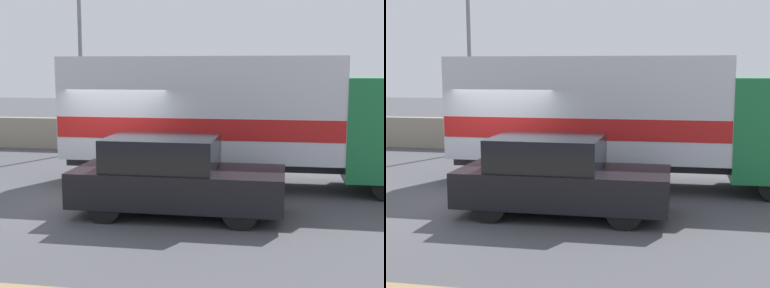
% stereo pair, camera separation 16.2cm
% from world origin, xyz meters
% --- Properties ---
extents(ground_plane, '(80.00, 80.00, 0.00)m').
position_xyz_m(ground_plane, '(0.00, 0.00, 0.00)').
color(ground_plane, '#47474C').
extents(stone_wall_backdrop, '(60.00, 0.35, 1.15)m').
position_xyz_m(stone_wall_backdrop, '(0.00, 7.67, 0.57)').
color(stone_wall_backdrop, gray).
rests_on(stone_wall_backdrop, ground_plane).
extents(street_lamp, '(0.56, 0.28, 7.98)m').
position_xyz_m(street_lamp, '(-3.12, 6.91, 4.56)').
color(street_lamp, slate).
rests_on(street_lamp, ground_plane).
extents(box_truck, '(8.93, 2.35, 3.29)m').
position_xyz_m(box_truck, '(2.76, 2.32, 1.81)').
color(box_truck, '#196B38').
rests_on(box_truck, ground_plane).
extents(car_hatchback, '(4.28, 1.82, 1.63)m').
position_xyz_m(car_hatchback, '(1.81, -0.66, 0.80)').
color(car_hatchback, black).
rests_on(car_hatchback, ground_plane).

